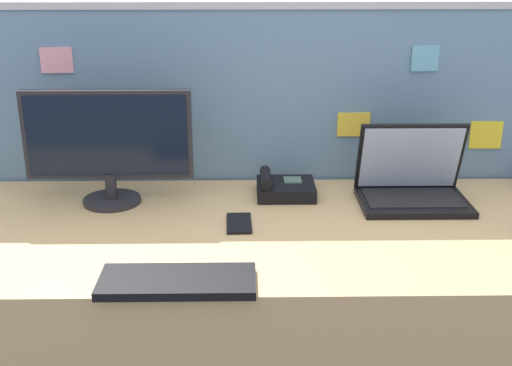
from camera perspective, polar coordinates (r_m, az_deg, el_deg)
The scene contains 7 objects.
desk at distance 2.10m, azimuth 0.02°, elevation -12.73°, with size 2.08×0.83×0.71m, color tan.
cubicle_divider at distance 2.37m, azimuth -0.15°, elevation -0.44°, with size 2.32×0.08×1.32m.
desktop_monitor at distance 2.11m, azimuth -12.81°, elevation 3.54°, with size 0.53×0.18×0.37m.
laptop at distance 2.16m, azimuth 13.45°, elevation 0.08°, with size 0.34×0.25×0.26m.
desk_phone at distance 2.17m, azimuth 2.41°, elevation -0.41°, with size 0.19×0.17×0.08m.
keyboard_main at distance 1.62m, azimuth -6.88°, elevation -8.54°, with size 0.38×0.16×0.02m, color black.
cell_phone_black_slab at distance 1.95m, azimuth -1.49°, elevation -3.53°, with size 0.07×0.15×0.01m, color black.
Camera 1 is at (-0.03, -1.77, 1.49)m, focal length 45.78 mm.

